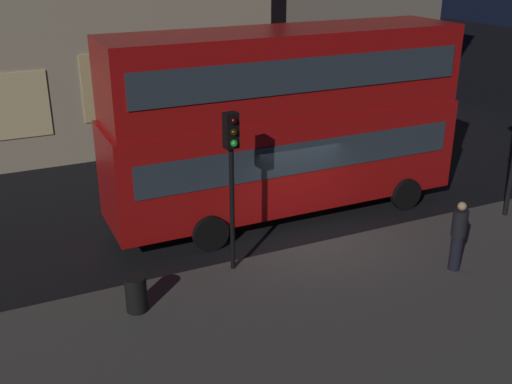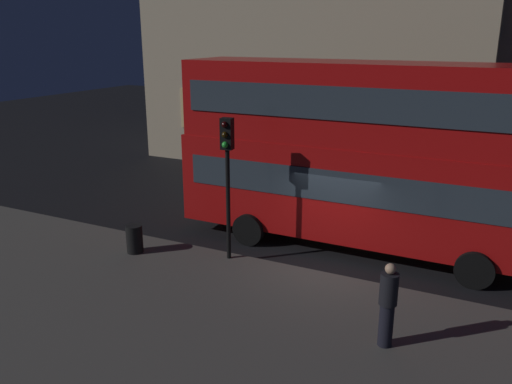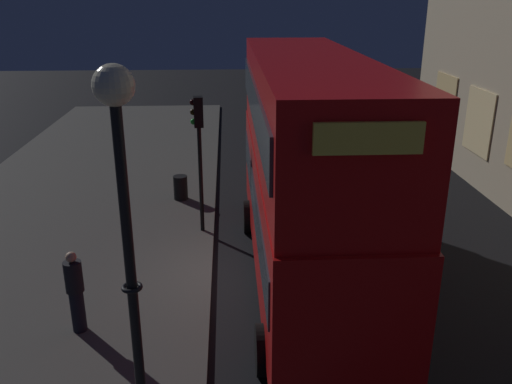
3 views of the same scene
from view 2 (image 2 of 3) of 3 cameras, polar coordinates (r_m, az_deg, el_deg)
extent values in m
plane|color=black|center=(14.95, 7.67, -8.17)|extent=(80.00, 80.00, 0.00)
cube|color=#4C4944|center=(10.85, -1.47, -18.22)|extent=(44.00, 9.08, 0.12)
cube|color=tan|center=(28.23, 7.96, 20.01)|extent=(16.44, 9.32, 15.77)
cube|color=#E5C67F|center=(26.33, -6.24, 8.97)|extent=(2.10, 0.06, 1.96)
cube|color=#F9E09E|center=(24.78, 0.29, 7.96)|extent=(2.10, 0.06, 2.33)
cube|color=#E5C67F|center=(23.48, 7.60, 8.19)|extent=(2.10, 0.06, 2.49)
cube|color=#F9E09E|center=(22.66, 15.54, 7.41)|extent=(2.10, 0.06, 2.58)
cube|color=#F2D18C|center=(23.65, 19.36, 6.75)|extent=(2.57, 0.06, 1.96)
cube|color=#B20F0F|center=(15.86, 10.68, 0.44)|extent=(10.58, 2.52, 2.76)
cube|color=#B20F0F|center=(15.35, 11.19, 9.50)|extent=(10.36, 2.47, 2.28)
cube|color=#2D3842|center=(15.77, 10.75, 1.64)|extent=(9.73, 2.58, 0.90)
cube|color=#2D3842|center=(15.34, 11.22, 9.92)|extent=(9.73, 2.58, 0.90)
cylinder|color=black|center=(17.04, 23.37, -4.45)|extent=(0.99, 0.24, 0.99)
cylinder|color=black|center=(14.63, 22.72, -7.87)|extent=(0.99, 0.24, 0.99)
cylinder|color=black|center=(18.36, 2.81, -1.52)|extent=(0.99, 0.24, 0.99)
cylinder|color=black|center=(16.15, -0.86, -4.14)|extent=(0.99, 0.24, 0.99)
cylinder|color=black|center=(14.57, -3.05, -1.46)|extent=(0.12, 0.12, 3.18)
cube|color=black|center=(14.06, -3.18, 6.36)|extent=(0.34, 0.29, 0.85)
sphere|color=black|center=(13.88, -3.44, 7.35)|extent=(0.17, 0.17, 0.17)
sphere|color=black|center=(13.93, -3.42, 6.26)|extent=(0.17, 0.17, 0.17)
sphere|color=green|center=(13.98, -3.40, 5.17)|extent=(0.17, 0.17, 0.17)
cylinder|color=black|center=(11.35, 13.99, -13.86)|extent=(0.30, 0.30, 0.94)
cylinder|color=black|center=(10.97, 14.29, -10.23)|extent=(0.37, 0.37, 0.67)
sphere|color=tan|center=(10.77, 14.46, -8.11)|extent=(0.22, 0.22, 0.22)
cylinder|color=black|center=(15.76, -13.11, -4.99)|extent=(0.48, 0.48, 0.83)
camera|label=1|loc=(12.12, -69.12, 13.45)|focal=43.01mm
camera|label=3|loc=(15.22, 60.30, 10.67)|focal=37.91mm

